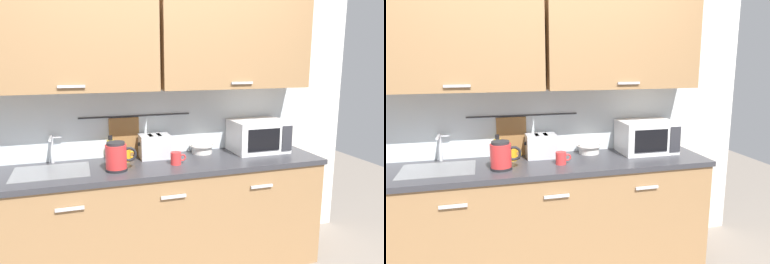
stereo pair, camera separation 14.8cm
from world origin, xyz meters
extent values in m
cube|color=#997047|center=(0.00, 0.30, 0.43)|extent=(2.50, 0.60, 0.86)
cube|color=#B7B7BC|center=(-0.69, -0.01, 0.74)|extent=(0.18, 0.02, 0.02)
cube|color=#B7B7BC|center=(0.00, -0.01, 0.74)|extent=(0.18, 0.02, 0.02)
cube|color=#B7B7BC|center=(0.69, -0.01, 0.74)|extent=(0.18, 0.02, 0.02)
cube|color=#333338|center=(0.00, 0.30, 0.88)|extent=(2.53, 0.63, 0.04)
cube|color=#9EA0A5|center=(-0.80, 0.32, 0.85)|extent=(0.52, 0.38, 0.09)
cube|color=silver|center=(0.00, 0.63, 1.25)|extent=(3.70, 0.06, 2.50)
cube|color=silver|center=(0.00, 0.59, 1.18)|extent=(2.50, 0.01, 0.55)
cube|color=#997047|center=(-0.63, 0.43, 1.80)|extent=(1.24, 0.33, 0.70)
cube|color=#B7B7BC|center=(-0.63, 0.26, 1.50)|extent=(0.18, 0.01, 0.02)
cube|color=#997047|center=(0.63, 0.43, 1.80)|extent=(1.24, 0.33, 0.70)
cube|color=#B7B7BC|center=(0.63, 0.26, 1.50)|extent=(0.18, 0.01, 0.02)
cylinder|color=#333338|center=(-0.15, 0.58, 1.23)|extent=(0.90, 0.01, 0.01)
cube|color=olive|center=(-0.25, 0.58, 1.05)|extent=(0.24, 0.02, 0.34)
cylinder|color=#B2B5BA|center=(-0.80, 0.55, 1.01)|extent=(0.03, 0.03, 0.22)
cylinder|color=#B2B5BA|center=(-0.80, 0.47, 1.11)|extent=(0.02, 0.16, 0.02)
cube|color=#B2B5BA|center=(-0.76, 0.55, 1.10)|extent=(0.07, 0.02, 0.01)
cube|color=white|center=(0.87, 0.41, 1.04)|extent=(0.46, 0.34, 0.27)
cube|color=black|center=(0.83, 0.24, 1.04)|extent=(0.29, 0.01, 0.18)
cube|color=#2D2D33|center=(1.05, 0.24, 1.04)|extent=(0.09, 0.01, 0.21)
cylinder|color=black|center=(-0.36, 0.21, 0.91)|extent=(0.16, 0.16, 0.02)
cylinder|color=red|center=(-0.36, 0.21, 1.00)|extent=(0.15, 0.15, 0.17)
cylinder|color=#262628|center=(-0.36, 0.21, 1.10)|extent=(0.13, 0.13, 0.02)
torus|color=black|center=(-0.27, 0.21, 1.01)|extent=(0.11, 0.02, 0.11)
cylinder|color=yellow|center=(-0.37, 0.50, 0.98)|extent=(0.06, 0.06, 0.16)
cylinder|color=black|center=(-0.37, 0.50, 1.08)|extent=(0.03, 0.03, 0.04)
cylinder|color=orange|center=(-0.27, 0.43, 0.95)|extent=(0.08, 0.08, 0.09)
torus|color=orange|center=(-0.22, 0.43, 0.95)|extent=(0.06, 0.01, 0.06)
cylinder|color=silver|center=(0.38, 0.48, 0.94)|extent=(0.17, 0.17, 0.07)
torus|color=silver|center=(0.38, 0.48, 0.97)|extent=(0.21, 0.21, 0.01)
cube|color=#B7BABF|center=(-0.03, 0.46, 1.00)|extent=(0.24, 0.17, 0.19)
cube|color=black|center=(-0.06, 0.46, 1.08)|extent=(0.03, 0.12, 0.01)
cube|color=black|center=(0.01, 0.46, 1.08)|extent=(0.03, 0.12, 0.01)
cube|color=black|center=(-0.16, 0.46, 1.02)|extent=(0.02, 0.02, 0.02)
cylinder|color=red|center=(0.08, 0.23, 0.95)|extent=(0.08, 0.08, 0.09)
torus|color=red|center=(0.14, 0.23, 0.95)|extent=(0.06, 0.01, 0.06)
camera|label=1|loc=(-0.61, -2.31, 1.67)|focal=33.70mm
camera|label=2|loc=(-0.46, -2.35, 1.67)|focal=33.70mm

